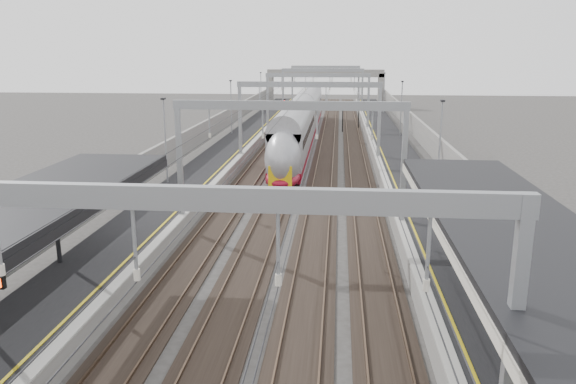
% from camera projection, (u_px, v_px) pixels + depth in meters
% --- Properties ---
extents(platform_left, '(4.00, 120.00, 1.00)m').
position_uv_depth(platform_left, '(229.00, 153.00, 55.18)').
color(platform_left, black).
rests_on(platform_left, ground).
extents(platform_right, '(4.00, 120.00, 1.00)m').
position_uv_depth(platform_right, '(393.00, 156.00, 53.78)').
color(platform_right, black).
rests_on(platform_right, ground).
extents(tracks, '(11.40, 140.00, 0.20)m').
position_uv_depth(tracks, '(310.00, 159.00, 54.59)').
color(tracks, black).
rests_on(tracks, ground).
extents(overhead_line, '(13.00, 140.00, 6.60)m').
position_uv_depth(overhead_line, '(314.00, 91.00, 59.49)').
color(overhead_line, gray).
rests_on(overhead_line, platform_left).
extents(overbridge, '(22.00, 2.20, 6.90)m').
position_uv_depth(overbridge, '(325.00, 78.00, 106.43)').
color(overbridge, slate).
rests_on(overbridge, ground).
extents(wall_left, '(0.30, 120.00, 3.20)m').
position_uv_depth(wall_left, '(197.00, 141.00, 55.19)').
color(wall_left, slate).
rests_on(wall_left, ground).
extents(wall_right, '(0.30, 120.00, 3.20)m').
position_uv_depth(wall_right, '(428.00, 145.00, 53.24)').
color(wall_right, slate).
rests_on(wall_right, ground).
extents(train, '(2.77, 50.53, 4.38)m').
position_uv_depth(train, '(301.00, 125.00, 63.49)').
color(train, maroon).
rests_on(train, ground).
extents(bench, '(0.80, 1.77, 0.89)m').
position_uv_depth(bench, '(544.00, 352.00, 16.68)').
color(bench, black).
rests_on(bench, platform_right).
extents(signal_green, '(0.32, 0.32, 3.48)m').
position_uv_depth(signal_green, '(284.00, 107.00, 81.44)').
color(signal_green, black).
rests_on(signal_green, ground).
extents(signal_red_near, '(0.32, 0.32, 3.48)m').
position_uv_depth(signal_red_near, '(343.00, 113.00, 72.73)').
color(signal_red_near, black).
rests_on(signal_red_near, ground).
extents(signal_red_far, '(0.32, 0.32, 3.48)m').
position_uv_depth(signal_red_far, '(359.00, 110.00, 76.16)').
color(signal_red_far, black).
rests_on(signal_red_far, ground).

